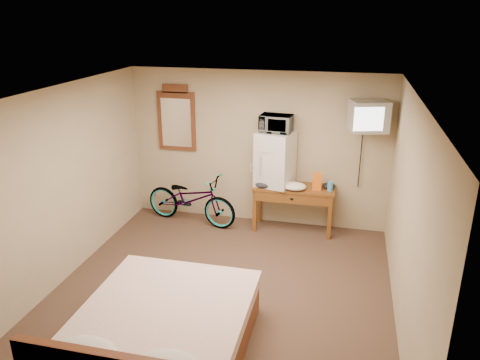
{
  "coord_description": "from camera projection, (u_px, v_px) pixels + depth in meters",
  "views": [
    {
      "loc": [
        1.4,
        -4.84,
        3.36
      ],
      "look_at": [
        0.06,
        0.83,
        1.24
      ],
      "focal_mm": 35.0,
      "sensor_mm": 36.0,
      "label": 1
    }
  ],
  "objects": [
    {
      "name": "snack_bag",
      "position": [
        317.0,
        182.0,
        7.16
      ],
      "size": [
        0.14,
        0.09,
        0.27
      ],
      "primitive_type": "cube",
      "rotation": [
        0.0,
        0.0,
        0.08
      ],
      "color": "orange",
      "rests_on": "desk"
    },
    {
      "name": "microwave",
      "position": [
        276.0,
        123.0,
        7.09
      ],
      "size": [
        0.51,
        0.37,
        0.26
      ],
      "primitive_type": "imported",
      "rotation": [
        0.0,
        0.0,
        -0.09
      ],
      "color": "silver",
      "rests_on": "mini_fridge"
    },
    {
      "name": "cloth_dark_b",
      "position": [
        329.0,
        186.0,
        7.25
      ],
      "size": [
        0.2,
        0.16,
        0.09
      ],
      "primitive_type": "ellipsoid",
      "color": "black",
      "rests_on": "desk"
    },
    {
      "name": "room",
      "position": [
        219.0,
        202.0,
        5.45
      ],
      "size": [
        4.6,
        4.64,
        2.5
      ],
      "color": "#3E2A1F",
      "rests_on": "ground"
    },
    {
      "name": "bicycle",
      "position": [
        191.0,
        199.0,
        7.72
      ],
      "size": [
        1.69,
        0.85,
        0.85
      ],
      "primitive_type": "imported",
      "rotation": [
        0.0,
        0.0,
        1.39
      ],
      "color": "black",
      "rests_on": "floor"
    },
    {
      "name": "mini_fridge",
      "position": [
        275.0,
        159.0,
        7.28
      ],
      "size": [
        0.63,
        0.61,
        0.86
      ],
      "color": "silver",
      "rests_on": "desk"
    },
    {
      "name": "desk",
      "position": [
        293.0,
        195.0,
        7.35
      ],
      "size": [
        1.28,
        0.51,
        0.75
      ],
      "color": "brown",
      "rests_on": "floor"
    },
    {
      "name": "blue_cup",
      "position": [
        330.0,
        186.0,
        7.14
      ],
      "size": [
        0.08,
        0.08,
        0.15
      ],
      "primitive_type": "cylinder",
      "color": "#3D9AD1",
      "rests_on": "desk"
    },
    {
      "name": "cloth_dark_a",
      "position": [
        263.0,
        185.0,
        7.28
      ],
      "size": [
        0.26,
        0.2,
        0.1
      ],
      "primitive_type": "ellipsoid",
      "color": "black",
      "rests_on": "desk"
    },
    {
      "name": "crt_television",
      "position": [
        368.0,
        116.0,
        6.7
      ],
      "size": [
        0.61,
        0.65,
        0.44
      ],
      "color": "black",
      "rests_on": "room"
    },
    {
      "name": "wall_mirror",
      "position": [
        176.0,
        119.0,
        7.68
      ],
      "size": [
        0.64,
        0.04,
        1.09
      ],
      "color": "brown",
      "rests_on": "room"
    },
    {
      "name": "bed",
      "position": [
        156.0,
        342.0,
        4.59
      ],
      "size": [
        1.68,
        2.22,
        0.9
      ],
      "color": "brown",
      "rests_on": "floor"
    },
    {
      "name": "cloth_cream",
      "position": [
        294.0,
        186.0,
        7.19
      ],
      "size": [
        0.37,
        0.28,
        0.11
      ],
      "primitive_type": "ellipsoid",
      "color": "white",
      "rests_on": "desk"
    }
  ]
}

